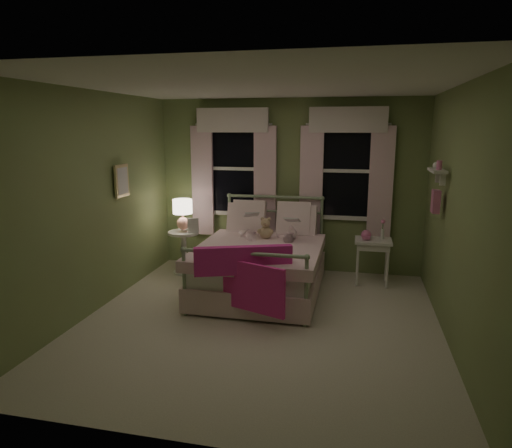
% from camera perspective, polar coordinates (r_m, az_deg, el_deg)
% --- Properties ---
extents(room_shell, '(4.20, 4.20, 4.20)m').
position_cam_1_polar(room_shell, '(4.93, 0.44, 1.77)').
color(room_shell, silver).
rests_on(room_shell, ground).
extents(bed, '(1.58, 2.04, 1.18)m').
position_cam_1_polar(bed, '(6.14, 0.71, -4.97)').
color(bed, white).
rests_on(bed, ground).
extents(pink_throw, '(1.07, 0.52, 0.71)m').
position_cam_1_polar(pink_throw, '(5.12, -1.67, -5.82)').
color(pink_throw, '#CE288A').
rests_on(pink_throw, bed).
extents(child_left, '(0.34, 0.28, 0.81)m').
position_cam_1_polar(child_left, '(6.46, -0.93, 1.27)').
color(child_left, '#F7D1DD').
rests_on(child_left, bed).
extents(child_right, '(0.38, 0.31, 0.71)m').
position_cam_1_polar(child_right, '(6.36, 3.98, 0.63)').
color(child_right, '#F7D1DD').
rests_on(child_right, bed).
extents(book_left, '(0.23, 0.17, 0.26)m').
position_cam_1_polar(book_left, '(6.22, -1.47, 0.75)').
color(book_left, beige).
rests_on(book_left, child_left).
extents(book_right, '(0.20, 0.12, 0.26)m').
position_cam_1_polar(book_right, '(6.12, 3.62, 0.14)').
color(book_right, beige).
rests_on(book_right, child_right).
extents(teddy_bear, '(0.23, 0.19, 0.31)m').
position_cam_1_polar(teddy_bear, '(6.28, 1.22, -0.72)').
color(teddy_bear, tan).
rests_on(teddy_bear, bed).
extents(nightstand_left, '(0.46, 0.46, 0.65)m').
position_cam_1_polar(nightstand_left, '(6.96, -9.01, -2.78)').
color(nightstand_left, white).
rests_on(nightstand_left, ground).
extents(table_lamp, '(0.29, 0.29, 0.46)m').
position_cam_1_polar(table_lamp, '(6.84, -9.16, 1.57)').
color(table_lamp, '#F9A893').
rests_on(table_lamp, nightstand_left).
extents(book_nightstand, '(0.22, 0.26, 0.02)m').
position_cam_1_polar(book_nightstand, '(6.79, -8.54, -1.04)').
color(book_nightstand, beige).
rests_on(book_nightstand, nightstand_left).
extents(nightstand_right, '(0.50, 0.40, 0.64)m').
position_cam_1_polar(nightstand_right, '(6.56, 14.42, -2.72)').
color(nightstand_right, white).
rests_on(nightstand_right, ground).
extents(pink_toy, '(0.14, 0.19, 0.14)m').
position_cam_1_polar(pink_toy, '(6.52, 13.61, -1.35)').
color(pink_toy, pink).
rests_on(pink_toy, nightstand_right).
extents(bud_vase, '(0.06, 0.06, 0.28)m').
position_cam_1_polar(bud_vase, '(6.56, 15.56, -0.64)').
color(bud_vase, white).
rests_on(bud_vase, nightstand_right).
extents(window_left, '(1.34, 0.13, 1.96)m').
position_cam_1_polar(window_left, '(7.05, -2.86, 7.48)').
color(window_left, black).
rests_on(window_left, room_shell).
extents(window_right, '(1.34, 0.13, 1.96)m').
position_cam_1_polar(window_right, '(6.80, 11.21, 7.11)').
color(window_right, black).
rests_on(window_right, room_shell).
extents(wall_shelf, '(0.15, 0.50, 0.60)m').
position_cam_1_polar(wall_shelf, '(5.55, 21.66, 4.41)').
color(wall_shelf, white).
rests_on(wall_shelf, room_shell).
extents(framed_picture, '(0.03, 0.32, 0.42)m').
position_cam_1_polar(framed_picture, '(6.15, -16.42, 5.21)').
color(framed_picture, beige).
rests_on(framed_picture, room_shell).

